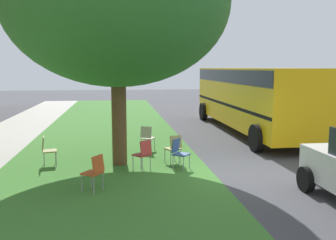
# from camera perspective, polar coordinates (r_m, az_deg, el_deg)

# --- Properties ---
(ground) EXTENTS (80.00, 80.00, 0.00)m
(ground) POSITION_cam_1_polar(r_m,az_deg,el_deg) (10.48, 8.18, -8.19)
(ground) COLOR #424247
(grass_verge) EXTENTS (48.00, 6.00, 0.01)m
(grass_verge) POSITION_cam_1_polar(r_m,az_deg,el_deg) (10.09, -9.78, -8.83)
(grass_verge) COLOR #3D752D
(grass_verge) RESTS_ON ground
(street_tree) EXTENTS (6.50, 6.50, 7.14)m
(street_tree) POSITION_cam_1_polar(r_m,az_deg,el_deg) (11.32, -7.78, 17.19)
(street_tree) COLOR brown
(street_tree) RESTS_ON ground
(chair_0) EXTENTS (0.59, 0.58, 0.88)m
(chair_0) POSITION_cam_1_polar(r_m,az_deg,el_deg) (10.65, -3.78, -4.97)
(chair_0) COLOR #B7332D
(chair_0) RESTS_ON ground
(chair_1) EXTENTS (0.49, 0.50, 0.88)m
(chair_1) POSITION_cam_1_polar(r_m,az_deg,el_deg) (11.72, -17.97, -4.15)
(chair_1) COLOR olive
(chair_1) RESTS_ON ground
(chair_2) EXTENTS (0.57, 0.58, 0.88)m
(chair_2) POSITION_cam_1_polar(r_m,az_deg,el_deg) (9.02, -11.13, -7.51)
(chair_2) COLOR #C64C1E
(chair_2) RESTS_ON ground
(chair_3) EXTENTS (0.58, 0.59, 0.88)m
(chair_3) POSITION_cam_1_polar(r_m,az_deg,el_deg) (10.79, 1.70, -4.79)
(chair_3) COLOR #335184
(chair_3) RESTS_ON ground
(chair_4) EXTENTS (0.56, 0.55, 0.88)m
(chair_4) POSITION_cam_1_polar(r_m,az_deg,el_deg) (13.12, -3.19, -2.50)
(chair_4) COLOR #ADA393
(chair_4) RESTS_ON ground
(chair_5) EXTENTS (0.55, 0.55, 0.88)m
(chair_5) POSITION_cam_1_polar(r_m,az_deg,el_deg) (11.42, 0.93, -4.07)
(chair_5) COLOR olive
(chair_5) RESTS_ON ground
(school_bus) EXTENTS (10.40, 2.80, 2.88)m
(school_bus) POSITION_cam_1_polar(r_m,az_deg,el_deg) (17.32, 12.60, 4.01)
(school_bus) COLOR yellow
(school_bus) RESTS_ON ground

